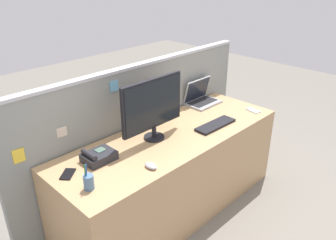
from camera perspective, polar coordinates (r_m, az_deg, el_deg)
ground_plane at (r=3.15m, az=0.67°, el=-14.36°), size 10.00×10.00×0.00m
desk at (r=2.93m, az=0.71°, el=-8.88°), size 2.04×0.70×0.73m
cubicle_divider at (r=3.04m, az=-4.59°, el=-1.88°), size 2.47×0.08×1.24m
desktop_monitor at (r=2.59m, az=-2.57°, el=2.38°), size 0.59×0.16×0.49m
laptop at (r=3.36m, az=5.48°, el=3.84°), size 0.33×0.23×0.24m
desk_phone at (r=2.44m, az=-11.61°, el=-5.98°), size 0.22×0.17×0.10m
keyboard_main at (r=2.91m, az=7.96°, el=-0.81°), size 0.40×0.14×0.02m
computer_mouse_right_hand at (r=2.33m, az=-2.89°, el=-7.66°), size 0.06×0.10×0.03m
pen_cup at (r=2.17m, az=-13.18°, el=-10.05°), size 0.07×0.07×0.18m
cell_phone_black_slab at (r=2.36m, az=-16.45°, el=-8.68°), size 0.14×0.14×0.01m
cell_phone_silver_slab at (r=3.28m, az=14.09°, el=1.58°), size 0.10×0.15×0.01m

